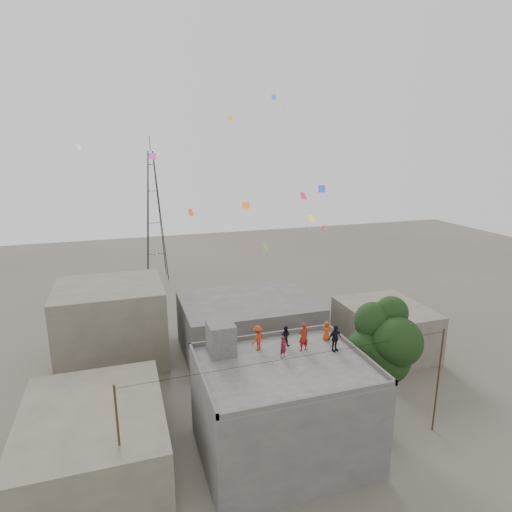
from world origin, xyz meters
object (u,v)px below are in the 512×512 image
(stair_head_box, at_px, (221,338))
(person_red_adult, at_px, (303,337))
(person_dark_adult, at_px, (335,338))
(tree, at_px, (385,343))
(transmission_tower, at_px, (154,216))

(stair_head_box, height_order, person_red_adult, stair_head_box)
(person_red_adult, bearing_deg, person_dark_adult, 151.46)
(stair_head_box, bearing_deg, person_red_adult, -13.84)
(person_red_adult, bearing_deg, tree, 163.13)
(tree, bearing_deg, person_red_adult, 172.12)
(person_dark_adult, bearing_deg, stair_head_box, 150.83)
(transmission_tower, relative_size, person_red_adult, 10.61)
(person_dark_adult, bearing_deg, tree, -15.42)
(tree, xyz_separation_m, transmission_tower, (-11.37, 39.40, 2.97))
(person_dark_adult, bearing_deg, transmission_tower, 87.31)
(person_red_adult, relative_size, person_dark_adult, 1.10)
(stair_head_box, bearing_deg, tree, -10.74)
(person_red_adult, xyz_separation_m, person_dark_adult, (1.86, -0.66, -0.08))
(tree, bearing_deg, person_dark_adult, 178.33)
(stair_head_box, bearing_deg, transmission_tower, 91.23)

